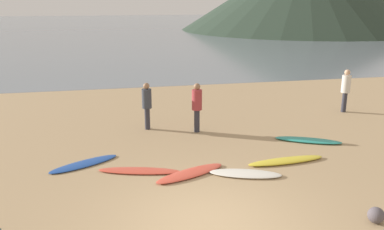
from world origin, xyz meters
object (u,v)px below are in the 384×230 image
surfboard_2 (190,173)px  surfboard_0 (84,164)px  surfboard_5 (308,140)px  surfboard_1 (139,171)px  surfboard_4 (286,161)px  person_1 (197,104)px  beach_rock_near (376,215)px  person_0 (346,87)px  person_2 (147,102)px  surfboard_3 (245,174)px

surfboard_2 → surfboard_0: bearing=131.8°
surfboard_2 → surfboard_5: (4.29, 1.72, 0.00)m
surfboard_1 → surfboard_4: size_ratio=0.95×
person_1 → beach_rock_near: size_ratio=5.05×
surfboard_4 → person_0: size_ratio=1.33×
surfboard_5 → person_1: 3.89m
person_0 → person_2: bearing=-140.4°
surfboard_4 → surfboard_5: (1.45, 1.46, -0.00)m
surfboard_1 → surfboard_3: (2.73, -0.78, 0.01)m
person_0 → person_1: (-6.50, -1.28, -0.02)m
beach_rock_near → surfboard_3: bearing=123.8°
surfboard_2 → surfboard_3: 1.45m
surfboard_5 → person_0: size_ratio=1.20×
person_2 → surfboard_4: bearing=146.4°
person_1 → surfboard_4: bearing=85.2°
surfboard_2 → surfboard_3: bearing=-36.9°
surfboard_3 → person_0: 7.95m
beach_rock_near → surfboard_2: bearing=136.4°
surfboard_2 → beach_rock_near: (3.29, -3.12, 0.13)m
surfboard_0 → person_0: size_ratio=1.15×
surfboard_4 → surfboard_3: bearing=-161.9°
person_1 → person_2: size_ratio=1.03×
surfboard_5 → beach_rock_near: beach_rock_near is taller
surfboard_1 → surfboard_2: size_ratio=1.06×
surfboard_2 → person_1: size_ratio=1.21×
surfboard_0 → surfboard_1: surfboard_1 is taller
surfboard_0 → person_0: person_0 is taller
surfboard_3 → beach_rock_near: (1.87, -2.79, 0.13)m
surfboard_1 → surfboard_2: bearing=-4.0°
surfboard_3 → surfboard_5: size_ratio=0.90×
person_0 → surfboard_3: bearing=-104.6°
surfboard_4 → person_2: person_2 is taller
person_0 → person_1: bearing=-133.5°
surfboard_2 → beach_rock_near: beach_rock_near is taller
surfboard_3 → surfboard_5: surfboard_5 is taller
surfboard_3 → surfboard_0: bearing=178.1°
surfboard_2 → person_0: person_0 is taller
surfboard_5 → person_1: (-3.34, 1.74, 0.97)m
person_1 → person_2: bearing=-57.4°
surfboard_1 → surfboard_4: 4.16m
surfboard_1 → person_0: 9.81m
surfboard_3 → person_0: person_0 is taller
person_0 → person_2: size_ratio=1.05×
surfboard_0 → person_0: 10.86m
surfboard_0 → surfboard_4: (5.64, -1.01, 0.02)m
surfboard_5 → surfboard_3: bearing=-118.0°
surfboard_3 → person_2: (-2.12, 4.46, 0.95)m
surfboard_1 → surfboard_2: 1.39m
surfboard_3 → beach_rock_near: beach_rock_near is taller
person_1 → surfboard_0: bearing=-5.0°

